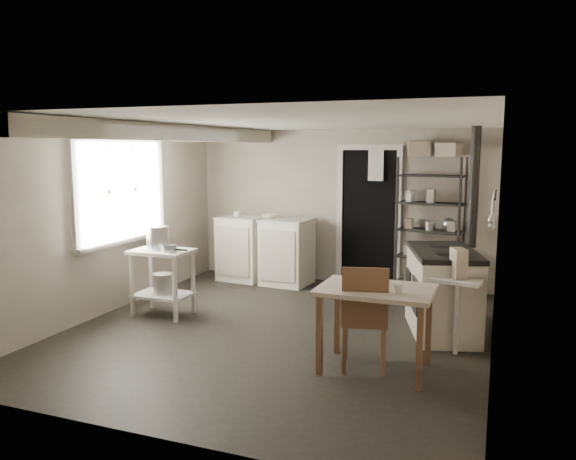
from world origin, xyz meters
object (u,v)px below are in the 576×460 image
(stockpot, at_px, (158,238))
(shelf_rack, at_px, (430,226))
(work_table, at_px, (375,330))
(stove, at_px, (442,294))
(prep_table, at_px, (163,283))
(flour_sack, at_px, (437,282))
(chair, at_px, (365,317))
(base_cabinets, at_px, (265,252))

(stockpot, height_order, shelf_rack, shelf_rack)
(work_table, bearing_deg, stove, 70.30)
(prep_table, height_order, flour_sack, prep_table)
(work_table, distance_m, chair, 0.15)
(flour_sack, bearing_deg, chair, -98.00)
(base_cabinets, bearing_deg, work_table, -45.78)
(shelf_rack, distance_m, chair, 3.07)
(prep_table, bearing_deg, chair, -16.19)
(stove, bearing_deg, base_cabinets, 134.80)
(shelf_rack, xyz_separation_m, flour_sack, (0.16, -0.32, -0.71))
(stockpot, bearing_deg, prep_table, -29.03)
(prep_table, relative_size, base_cabinets, 0.54)
(base_cabinets, xyz_separation_m, stove, (2.77, -1.53, -0.02))
(work_table, bearing_deg, prep_table, 164.07)
(stove, height_order, chair, chair)
(base_cabinets, relative_size, flour_sack, 2.86)
(prep_table, relative_size, shelf_rack, 0.42)
(prep_table, xyz_separation_m, base_cabinets, (0.49, 2.04, 0.06))
(base_cabinets, bearing_deg, stockpot, -100.82)
(prep_table, height_order, shelf_rack, shelf_rack)
(stove, relative_size, flour_sack, 2.26)
(stockpot, xyz_separation_m, stove, (3.34, 0.46, -0.50))
(stove, bearing_deg, flour_sack, 81.34)
(chair, bearing_deg, stove, 53.33)
(stove, xyz_separation_m, flour_sack, (-0.19, 1.42, -0.20))
(shelf_rack, distance_m, work_table, 3.10)
(stove, bearing_deg, prep_table, 172.56)
(prep_table, xyz_separation_m, stove, (3.26, 0.51, 0.04))
(base_cabinets, relative_size, chair, 1.51)
(work_table, bearing_deg, flour_sack, 84.21)
(shelf_rack, relative_size, work_table, 1.86)
(chair, relative_size, flour_sack, 1.90)
(shelf_rack, relative_size, stove, 1.61)
(prep_table, bearing_deg, stockpot, 150.97)
(base_cabinets, height_order, work_table, base_cabinets)
(flour_sack, bearing_deg, shelf_rack, 116.83)
(base_cabinets, bearing_deg, prep_table, -98.32)
(prep_table, height_order, stockpot, stockpot)
(base_cabinets, bearing_deg, stove, -23.76)
(shelf_rack, relative_size, chair, 1.92)
(flour_sack, bearing_deg, base_cabinets, 177.60)
(shelf_rack, bearing_deg, prep_table, -132.38)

